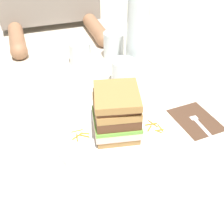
% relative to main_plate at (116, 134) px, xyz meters
% --- Properties ---
extents(ground_plane, '(3.00, 3.00, 0.00)m').
position_rel_main_plate_xyz_m(ground_plane, '(0.01, 0.02, -0.01)').
color(ground_plane, beige).
extents(main_plate, '(0.30, 0.30, 0.02)m').
position_rel_main_plate_xyz_m(main_plate, '(0.00, 0.00, 0.00)').
color(main_plate, white).
rests_on(main_plate, ground_plane).
extents(sandwich, '(0.13, 0.13, 0.12)m').
position_rel_main_plate_xyz_m(sandwich, '(0.00, -0.00, 0.07)').
color(sandwich, '#A87A42').
rests_on(sandwich, main_plate).
extents(carrot_shred_0, '(0.02, 0.01, 0.00)m').
position_rel_main_plate_xyz_m(carrot_shred_0, '(-0.07, 0.02, 0.01)').
color(carrot_shred_0, orange).
rests_on(carrot_shred_0, main_plate).
extents(carrot_shred_1, '(0.01, 0.03, 0.00)m').
position_rel_main_plate_xyz_m(carrot_shred_1, '(-0.10, 0.01, 0.01)').
color(carrot_shred_1, orange).
rests_on(carrot_shred_1, main_plate).
extents(carrot_shred_2, '(0.03, 0.02, 0.00)m').
position_rel_main_plate_xyz_m(carrot_shred_2, '(-0.09, 0.01, 0.01)').
color(carrot_shred_2, orange).
rests_on(carrot_shred_2, main_plate).
extents(carrot_shred_3, '(0.02, 0.02, 0.00)m').
position_rel_main_plate_xyz_m(carrot_shred_3, '(-0.08, 0.01, 0.01)').
color(carrot_shred_3, orange).
rests_on(carrot_shred_3, main_plate).
extents(carrot_shred_4, '(0.03, 0.00, 0.00)m').
position_rel_main_plate_xyz_m(carrot_shred_4, '(-0.09, 0.03, 0.01)').
color(carrot_shred_4, orange).
rests_on(carrot_shred_4, main_plate).
extents(carrot_shred_5, '(0.02, 0.02, 0.00)m').
position_rel_main_plate_xyz_m(carrot_shred_5, '(0.08, -0.02, 0.01)').
color(carrot_shred_5, orange).
rests_on(carrot_shred_5, main_plate).
extents(carrot_shred_6, '(0.01, 0.02, 0.00)m').
position_rel_main_plate_xyz_m(carrot_shred_6, '(0.10, -0.03, 0.01)').
color(carrot_shred_6, orange).
rests_on(carrot_shred_6, main_plate).
extents(carrot_shred_7, '(0.00, 0.03, 0.00)m').
position_rel_main_plate_xyz_m(carrot_shred_7, '(0.11, -0.02, 0.01)').
color(carrot_shred_7, orange).
rests_on(carrot_shred_7, main_plate).
extents(carrot_shred_8, '(0.01, 0.03, 0.00)m').
position_rel_main_plate_xyz_m(carrot_shred_8, '(0.10, -0.00, 0.01)').
color(carrot_shred_8, orange).
rests_on(carrot_shred_8, main_plate).
extents(carrot_shred_9, '(0.03, 0.01, 0.00)m').
position_rel_main_plate_xyz_m(carrot_shred_9, '(0.09, -0.00, 0.01)').
color(carrot_shred_9, orange).
rests_on(carrot_shred_9, main_plate).
extents(carrot_shred_10, '(0.02, 0.00, 0.00)m').
position_rel_main_plate_xyz_m(carrot_shred_10, '(0.10, -0.03, 0.01)').
color(carrot_shred_10, orange).
rests_on(carrot_shred_10, main_plate).
extents(napkin_dark, '(0.11, 0.14, 0.00)m').
position_rel_main_plate_xyz_m(napkin_dark, '(0.23, -0.01, -0.01)').
color(napkin_dark, '#4C3323').
rests_on(napkin_dark, ground_plane).
extents(fork, '(0.02, 0.17, 0.00)m').
position_rel_main_plate_xyz_m(fork, '(0.23, -0.03, -0.00)').
color(fork, silver).
rests_on(fork, napkin_dark).
extents(knife, '(0.04, 0.20, 0.00)m').
position_rel_main_plate_xyz_m(knife, '(-0.17, -0.02, -0.01)').
color(knife, silver).
rests_on(knife, ground_plane).
extents(juice_glass, '(0.08, 0.08, 0.08)m').
position_rel_main_plate_xyz_m(juice_glass, '(0.10, 0.23, 0.03)').
color(juice_glass, white).
rests_on(juice_glass, ground_plane).
extents(water_bottle, '(0.07, 0.07, 0.31)m').
position_rel_main_plate_xyz_m(water_bottle, '(0.17, 0.29, 0.13)').
color(water_bottle, silver).
rests_on(water_bottle, ground_plane).
extents(empty_tumbler_0, '(0.08, 0.08, 0.08)m').
position_rel_main_plate_xyz_m(empty_tumbler_0, '(0.01, 0.40, 0.03)').
color(empty_tumbler_0, silver).
rests_on(empty_tumbler_0, ground_plane).
extents(empty_tumbler_1, '(0.07, 0.07, 0.10)m').
position_rel_main_plate_xyz_m(empty_tumbler_1, '(0.14, 0.41, 0.04)').
color(empty_tumbler_1, silver).
rests_on(empty_tumbler_1, ground_plane).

